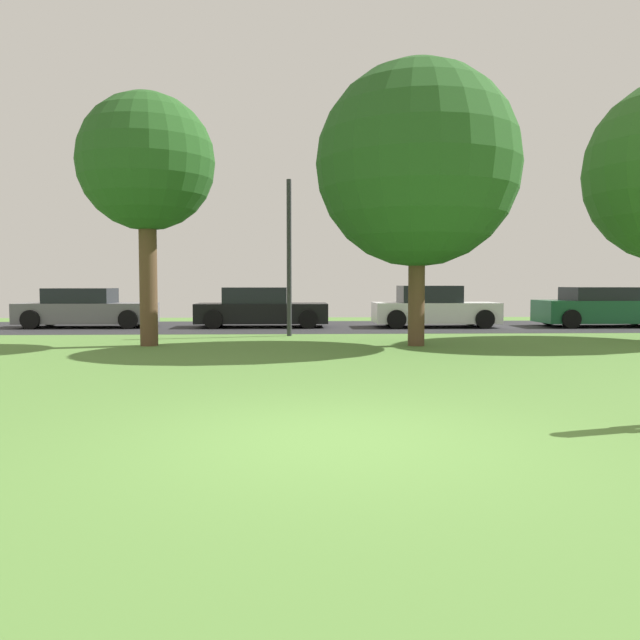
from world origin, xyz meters
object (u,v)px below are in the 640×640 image
oak_tree_right (146,164)px  parked_car_grey (86,309)px  oak_tree_center (418,165)px  street_lamp_post (289,258)px  parked_car_white (434,308)px  parked_car_green (603,308)px  parked_car_black (260,309)px

oak_tree_right → parked_car_grey: (-3.64, 6.55, -3.78)m
oak_tree_center → street_lamp_post: size_ratio=1.52×
parked_car_white → parked_car_green: bearing=0.0°
parked_car_green → street_lamp_post: (-11.02, -3.47, 1.60)m
parked_car_grey → parked_car_green: size_ratio=1.00×
oak_tree_center → street_lamp_post: oak_tree_center is taller
parked_car_black → parked_car_green: size_ratio=0.99×
parked_car_white → street_lamp_post: size_ratio=0.95×
parked_car_grey → parked_car_white: 12.04m
parked_car_black → street_lamp_post: street_lamp_post is taller
parked_car_green → parked_car_grey: bearing=178.9°
parked_car_black → parked_car_white: parked_car_white is taller
parked_car_black → street_lamp_post: 4.21m
oak_tree_center → street_lamp_post: (-3.13, 3.00, -2.12)m
parked_car_black → parked_car_green: bearing=-1.3°
parked_car_grey → street_lamp_post: size_ratio=1.02×
parked_car_grey → parked_car_black: 6.02m
parked_car_grey → street_lamp_post: (7.05, -3.82, 1.63)m
oak_tree_center → parked_car_green: size_ratio=1.49×
oak_tree_right → parked_car_grey: bearing=119.0°
oak_tree_center → parked_car_white: size_ratio=1.61×
oak_tree_center → parked_car_grey: oak_tree_center is taller
parked_car_green → parked_car_white: bearing=-180.0°
oak_tree_right → oak_tree_center: size_ratio=0.89×
parked_car_white → street_lamp_post: (-4.99, -3.47, 1.60)m
parked_car_grey → parked_car_green: 18.07m
parked_car_green → street_lamp_post: bearing=-162.5°
oak_tree_center → street_lamp_post: 4.82m
parked_car_white → parked_car_green: parked_car_white is taller
parked_car_green → street_lamp_post: size_ratio=1.02×
parked_car_white → oak_tree_center: bearing=-106.1°
oak_tree_right → oak_tree_center: 6.54m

